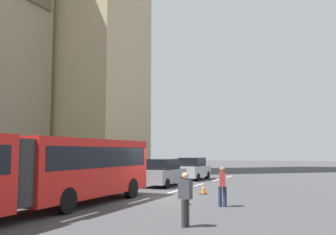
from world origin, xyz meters
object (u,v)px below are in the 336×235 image
Objects in this scene: traffic_cone_west at (186,198)px; sedan_lead at (163,173)px; articulated_bus at (1,169)px; pedestrian_near_cones at (185,197)px; traffic_cone_middle at (203,189)px; sedan_trailing at (193,169)px; pedestrian_by_kerb at (222,185)px.

sedan_lead is at bearing 30.13° from traffic_cone_west.
articulated_bus reaches higher than pedestrian_near_cones.
articulated_bus is 3.97× the size of sedan_lead.
sedan_lead is at bearing 49.38° from traffic_cone_middle.
articulated_bus reaches higher than sedan_lead.
articulated_bus is 10.32× the size of pedestrian_near_cones.
sedan_trailing reaches higher than traffic_cone_west.
sedan_lead reaches higher than pedestrian_by_kerb.
sedan_trailing is 7.59× the size of traffic_cone_west.
sedan_lead is 8.74m from traffic_cone_west.
sedan_trailing is 2.60× the size of pedestrian_near_cones.
sedan_lead is at bearing 26.46° from pedestrian_near_cones.
traffic_cone_west is (-13.85, -4.37, -0.63)m from sedan_trailing.
sedan_trailing is at bearing 21.93° from traffic_cone_middle.
traffic_cone_west is 4.24m from traffic_cone_middle.
sedan_trailing is (6.31, -0.01, 0.00)m from sedan_lead.
pedestrian_by_kerb reaches higher than traffic_cone_west.
sedan_trailing is at bearing 23.58° from pedestrian_by_kerb.
traffic_cone_west is 1.79m from pedestrian_by_kerb.
sedan_trailing is at bearing -0.05° from sedan_lead.
sedan_trailing reaches higher than pedestrian_near_cones.
sedan_lead is at bearing -0.30° from articulated_bus.
sedan_trailing is 2.60× the size of pedestrian_by_kerb.
pedestrian_by_kerb is at bearing -156.42° from sedan_trailing.
sedan_lead is 2.60× the size of pedestrian_by_kerb.
sedan_lead is 7.59× the size of traffic_cone_west.
pedestrian_near_cones is (-4.54, -1.64, 0.63)m from traffic_cone_west.
traffic_cone_west is at bearing -149.87° from sedan_lead.
traffic_cone_middle is at bearing -158.07° from sedan_trailing.
sedan_lead reaches higher than pedestrian_near_cones.
sedan_lead is 6.31m from sedan_trailing.
pedestrian_by_kerb is (-7.54, -6.05, -0.00)m from sedan_lead.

